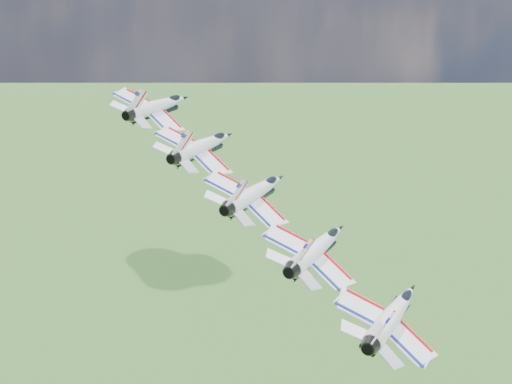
% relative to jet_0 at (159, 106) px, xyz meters
% --- Properties ---
extents(jet_0, '(15.21, 17.98, 8.79)m').
position_rel_jet_0_xyz_m(jet_0, '(0.00, 0.00, 0.00)').
color(jet_0, silver).
extents(jet_1, '(15.21, 17.98, 8.79)m').
position_rel_jet_0_xyz_m(jet_1, '(8.53, -7.26, -3.41)').
color(jet_1, silver).
extents(jet_2, '(15.21, 17.98, 8.79)m').
position_rel_jet_0_xyz_m(jet_2, '(17.06, -14.52, -6.81)').
color(jet_2, white).
extents(jet_3, '(15.21, 17.98, 8.79)m').
position_rel_jet_0_xyz_m(jet_3, '(25.58, -21.78, -10.22)').
color(jet_3, white).
extents(jet_4, '(15.21, 17.98, 8.79)m').
position_rel_jet_0_xyz_m(jet_4, '(34.11, -29.04, -13.63)').
color(jet_4, white).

